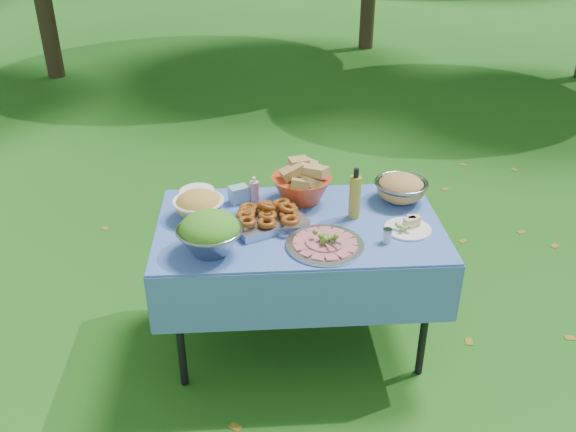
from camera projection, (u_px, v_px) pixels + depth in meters
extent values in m
plane|color=#0A3509|center=(298.00, 338.00, 3.51)|extent=(80.00, 80.00, 0.00)
cube|color=#84BBFF|center=(299.00, 284.00, 3.32)|extent=(1.46, 0.86, 0.76)
cylinder|color=white|center=(197.00, 194.00, 3.38)|extent=(0.25, 0.25, 0.05)
cube|color=#86B0CA|center=(239.00, 194.00, 3.32)|extent=(0.12, 0.11, 0.09)
cylinder|color=pink|center=(254.00, 189.00, 3.32)|extent=(0.07, 0.07, 0.15)
cube|color=#B2B2B6|center=(267.00, 218.00, 3.10)|extent=(0.43, 0.38, 0.08)
cylinder|color=silver|center=(325.00, 238.00, 2.92)|extent=(0.40, 0.40, 0.09)
cylinder|color=#A99F2F|center=(355.00, 193.00, 3.13)|extent=(0.08, 0.08, 0.28)
cylinder|color=white|center=(408.00, 224.00, 3.06)|extent=(0.27, 0.27, 0.06)
cylinder|color=silver|center=(387.00, 236.00, 2.96)|extent=(0.05, 0.05, 0.07)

